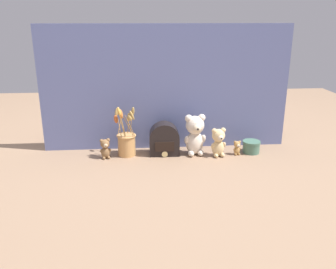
% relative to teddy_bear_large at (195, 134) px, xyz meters
% --- Properties ---
extents(ground_plane, '(4.00, 4.00, 0.00)m').
position_rel_teddy_bear_large_xyz_m(ground_plane, '(-0.17, -0.03, -0.13)').
color(ground_plane, '#8E7056').
extents(backdrop_wall, '(1.55, 0.02, 0.78)m').
position_rel_teddy_bear_large_xyz_m(backdrop_wall, '(-0.17, 0.14, 0.25)').
color(backdrop_wall, slate).
rests_on(backdrop_wall, ground).
extents(teddy_bear_large, '(0.14, 0.13, 0.25)m').
position_rel_teddy_bear_large_xyz_m(teddy_bear_large, '(0.00, 0.00, 0.00)').
color(teddy_bear_large, beige).
rests_on(teddy_bear_large, ground).
extents(teddy_bear_medium, '(0.10, 0.09, 0.18)m').
position_rel_teddy_bear_large_xyz_m(teddy_bear_medium, '(0.14, -0.04, -0.04)').
color(teddy_bear_medium, '#DBBC84').
rests_on(teddy_bear_medium, ground).
extents(teddy_bear_small, '(0.07, 0.06, 0.12)m').
position_rel_teddy_bear_large_xyz_m(teddy_bear_small, '(-0.54, -0.02, -0.07)').
color(teddy_bear_small, olive).
rests_on(teddy_bear_small, ground).
extents(teddy_bear_tiny, '(0.05, 0.05, 0.09)m').
position_rel_teddy_bear_large_xyz_m(teddy_bear_tiny, '(0.26, -0.03, -0.09)').
color(teddy_bear_tiny, tan).
rests_on(teddy_bear_tiny, ground).
extents(flower_vase, '(0.14, 0.15, 0.32)m').
position_rel_teddy_bear_large_xyz_m(flower_vase, '(-0.42, 0.02, -0.04)').
color(flower_vase, tan).
rests_on(flower_vase, ground).
extents(vintage_radio, '(0.18, 0.11, 0.20)m').
position_rel_teddy_bear_large_xyz_m(vintage_radio, '(-0.19, 0.02, -0.04)').
color(vintage_radio, black).
rests_on(vintage_radio, ground).
extents(decorative_tin_tall, '(0.11, 0.11, 0.08)m').
position_rel_teddy_bear_large_xyz_m(decorative_tin_tall, '(0.36, -0.00, -0.09)').
color(decorative_tin_tall, '#47705B').
rests_on(decorative_tin_tall, ground).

